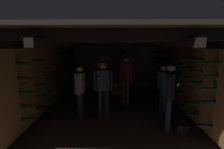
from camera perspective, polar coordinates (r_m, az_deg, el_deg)
ground_plane at (r=5.65m, az=0.85°, el=-12.02°), size 8.40×8.40×0.00m
room_shell at (r=5.55m, az=0.94°, el=2.76°), size 4.72×6.52×2.41m
wine_crate_stack at (r=7.27m, az=2.13°, el=-4.50°), size 0.52×0.35×0.60m
display_bottle at (r=7.15m, az=1.95°, el=-1.16°), size 0.08×0.08×0.35m
person_host_center at (r=4.84m, az=-2.97°, el=-3.28°), size 0.54×0.35×1.67m
person_guest_near_right at (r=4.26m, az=19.11°, el=-5.18°), size 0.34×0.50×1.72m
person_guest_mid_left at (r=4.86m, az=-10.77°, el=-4.14°), size 0.33×0.54×1.58m
person_guest_far_right at (r=5.93m, az=4.66°, el=-0.27°), size 0.45×0.40×1.74m
person_guest_mid_right at (r=5.12m, az=17.07°, el=-3.55°), size 0.36×0.53×1.60m
person_guest_rear_center at (r=6.36m, az=-3.15°, el=0.54°), size 0.54×0.33×1.75m
handbag at (r=4.56m, az=22.68°, el=-16.86°), size 0.28×0.12×0.35m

